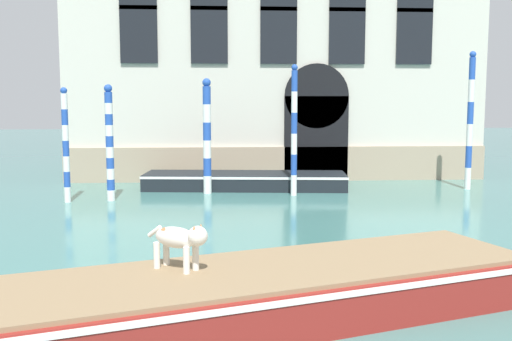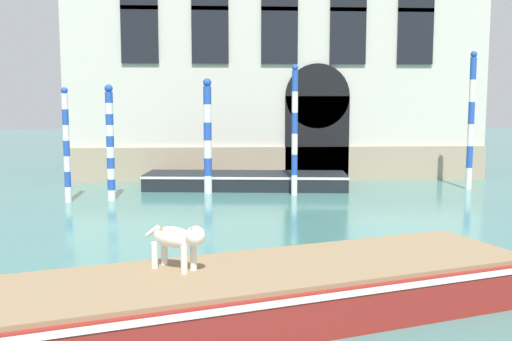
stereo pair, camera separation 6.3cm
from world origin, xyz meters
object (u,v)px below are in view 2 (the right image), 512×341
object	(u,v)px
mooring_pole_2	(66,145)
mooring_pole_1	(471,121)
mooring_pole_3	(110,142)
dog_on_deck	(178,239)
mooring_pole_0	(208,136)
boat_moored_near_palazzo	(246,180)
boat_foreground	(225,296)
mooring_pole_4	(295,130)

from	to	relation	value
mooring_pole_2	mooring_pole_1	bearing A→B (deg)	7.69
mooring_pole_3	mooring_pole_2	bearing A→B (deg)	-171.23
dog_on_deck	mooring_pole_0	size ratio (longest dim) A/B	0.23
dog_on_deck	boat_moored_near_palazzo	world-z (taller)	dog_on_deck
mooring_pole_1	mooring_pole_2	bearing A→B (deg)	-172.31
boat_foreground	mooring_pole_4	world-z (taller)	mooring_pole_4
dog_on_deck	mooring_pole_1	xyz separation A→B (m)	(8.73, 11.19, 1.15)
boat_moored_near_palazzo	mooring_pole_0	world-z (taller)	mooring_pole_0
mooring_pole_1	mooring_pole_4	xyz separation A→B (m)	(-5.87, -0.89, -0.25)
mooring_pole_1	mooring_pole_3	size ratio (longest dim) A/B	1.33
boat_foreground	mooring_pole_2	distance (m)	10.68
mooring_pole_4	mooring_pole_3	bearing A→B (deg)	-173.61
mooring_pole_0	mooring_pole_2	distance (m)	4.22
boat_moored_near_palazzo	mooring_pole_2	world-z (taller)	mooring_pole_2
mooring_pole_2	mooring_pole_3	size ratio (longest dim) A/B	0.97
mooring_pole_0	mooring_pole_1	distance (m)	8.53
mooring_pole_1	mooring_pole_3	bearing A→B (deg)	-172.43
mooring_pole_2	mooring_pole_4	world-z (taller)	mooring_pole_4
boat_moored_near_palazzo	mooring_pole_2	size ratio (longest dim) A/B	2.07
mooring_pole_2	mooring_pole_4	bearing A→B (deg)	6.82
boat_foreground	mooring_pole_0	bearing A→B (deg)	73.83
dog_on_deck	mooring_pole_2	bearing A→B (deg)	146.81
dog_on_deck	boat_moored_near_palazzo	bearing A→B (deg)	118.21
mooring_pole_3	mooring_pole_0	bearing A→B (deg)	23.16
boat_foreground	dog_on_deck	world-z (taller)	dog_on_deck
dog_on_deck	mooring_pole_4	size ratio (longest dim) A/B	0.21
mooring_pole_2	dog_on_deck	bearing A→B (deg)	-68.33
boat_foreground	mooring_pole_2	xyz separation A→B (m)	(-4.39, 9.65, 1.29)
mooring_pole_2	mooring_pole_3	xyz separation A→B (m)	(1.20, 0.18, 0.05)
mooring_pole_0	mooring_pole_4	size ratio (longest dim) A/B	0.90
mooring_pole_0	mooring_pole_1	bearing A→B (deg)	2.09
mooring_pole_2	mooring_pole_4	size ratio (longest dim) A/B	0.82
mooring_pole_0	boat_foreground	bearing A→B (deg)	-87.87
boat_moored_near_palazzo	mooring_pole_2	xyz separation A→B (m)	(-5.21, -2.31, 1.38)
mooring_pole_2	boat_foreground	bearing A→B (deg)	-65.52
mooring_pole_2	mooring_pole_3	bearing A→B (deg)	8.77
mooring_pole_0	mooring_pole_2	world-z (taller)	mooring_pole_0
mooring_pole_1	mooring_pole_3	world-z (taller)	mooring_pole_1
boat_moored_near_palazzo	boat_foreground	bearing A→B (deg)	-88.15
mooring_pole_0	mooring_pole_2	bearing A→B (deg)	-160.94
boat_foreground	boat_moored_near_palazzo	distance (m)	11.99
dog_on_deck	boat_foreground	bearing A→B (deg)	21.69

